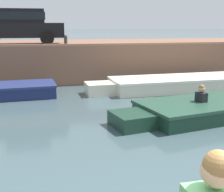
{
  "coord_description": "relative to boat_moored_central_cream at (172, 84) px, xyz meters",
  "views": [
    {
      "loc": [
        -1.73,
        -1.91,
        2.53
      ],
      "look_at": [
        -0.34,
        3.94,
        1.17
      ],
      "focal_mm": 50.0,
      "sensor_mm": 36.0,
      "label": 1
    }
  ],
  "objects": [
    {
      "name": "far_quay_wall",
      "position": [
        -3.39,
        4.86,
        0.59
      ],
      "size": [
        60.0,
        6.0,
        1.7
      ],
      "primitive_type": "cube",
      "color": "brown",
      "rests_on": "ground"
    },
    {
      "name": "ground_plane",
      "position": [
        -3.39,
        -3.76,
        -0.26
      ],
      "size": [
        400.0,
        400.0,
        0.0
      ],
      "primitive_type": "plane",
      "color": "#3D5156"
    },
    {
      "name": "boat_moored_central_cream",
      "position": [
        0.0,
        0.0,
        0.0
      ],
      "size": [
        6.42,
        1.98,
        0.52
      ],
      "color": "silver",
      "rests_on": "ground"
    },
    {
      "name": "motorboat_passing",
      "position": [
        -0.26,
        -3.56,
        -0.03
      ],
      "size": [
        5.94,
        2.77,
        0.94
      ],
      "color": "#193828",
      "rests_on": "ground"
    },
    {
      "name": "mooring_bollard_mid",
      "position": [
        -3.94,
        2.11,
        1.68
      ],
      "size": [
        0.15,
        0.15,
        0.45
      ],
      "color": "#2D2B28",
      "rests_on": "far_quay_wall"
    },
    {
      "name": "far_wall_coping",
      "position": [
        -3.39,
        1.98,
        1.48
      ],
      "size": [
        60.0,
        0.24,
        0.08
      ],
      "primitive_type": "cube",
      "color": "#9F6C52",
      "rests_on": "far_quay_wall"
    },
    {
      "name": "car_left_inner_black",
      "position": [
        -5.83,
        3.6,
        2.28
      ],
      "size": [
        3.97,
        1.96,
        1.54
      ],
      "color": "black",
      "rests_on": "far_quay_wall"
    }
  ]
}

